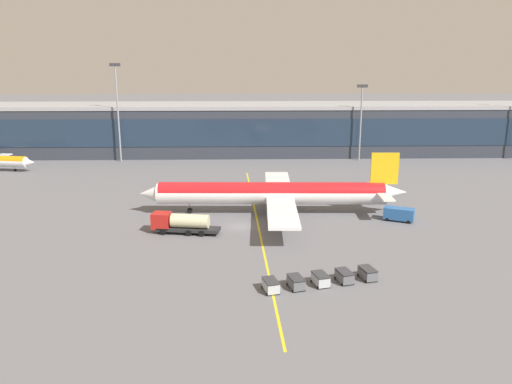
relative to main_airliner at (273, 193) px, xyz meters
name	(u,v)px	position (x,y,z in m)	size (l,w,h in m)	color
ground_plane	(240,227)	(-5.92, -7.46, -3.74)	(700.00, 700.00, 0.00)	slate
apron_lead_in_line	(258,223)	(-2.93, -5.46, -3.73)	(0.30, 80.00, 0.01)	yellow
terminal_building	(218,129)	(-12.63, 62.16, 3.55)	(222.26, 20.37, 14.53)	#2D333D
main_airliner	(273,193)	(0.00, 0.00, 0.00)	(47.89, 38.22, 11.09)	white
fuel_tanker	(181,223)	(-15.24, -10.56, -1.99)	(11.06, 4.15, 3.25)	#232326
crew_van	(400,214)	(21.42, -5.14, -2.42)	(5.42, 4.02, 2.30)	#285B9E
baggage_cart_0	(271,285)	(-2.17, -32.25, -2.95)	(2.18, 2.95, 1.48)	#B2B7BC
baggage_cart_1	(296,282)	(0.93, -31.44, -2.95)	(2.18, 2.95, 1.48)	#595B60
baggage_cart_2	(320,279)	(4.02, -30.63, -2.95)	(2.18, 2.95, 1.48)	#B2B7BC
baggage_cart_3	(344,276)	(7.12, -29.82, -2.95)	(2.18, 2.95, 1.48)	#595B60
baggage_cart_4	(368,273)	(10.21, -29.02, -2.95)	(2.18, 2.95, 1.48)	#595B60
apron_light_mast_1	(118,106)	(-38.60, 50.20, 11.33)	(2.80, 0.50, 26.08)	gray
apron_light_mast_2	(361,116)	(26.77, 50.20, 8.47)	(2.80, 0.50, 20.55)	gray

